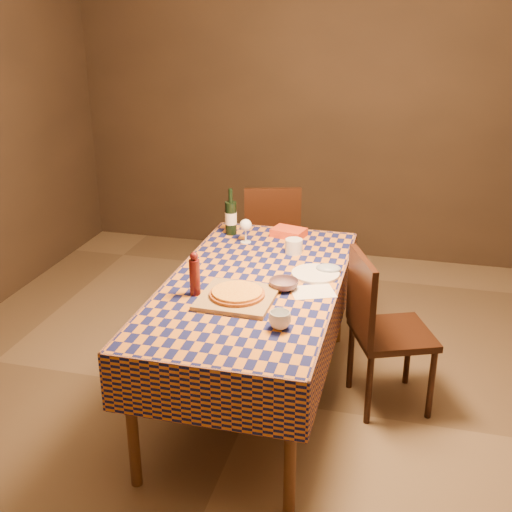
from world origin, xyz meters
name	(u,v)px	position (x,y,z in m)	size (l,w,h in m)	color
room	(254,179)	(0.00, 0.00, 1.35)	(5.00, 5.10, 2.70)	brown
dining_table	(254,294)	(0.00, 0.00, 0.69)	(0.94, 1.84, 0.77)	brown
cutting_board	(237,298)	(-0.02, -0.25, 0.78)	(0.38, 0.38, 0.02)	#9B7A49
pizza	(237,293)	(-0.02, -0.25, 0.81)	(0.34, 0.34, 0.03)	#A04F1A
pepper_mill	(195,275)	(-0.26, -0.24, 0.88)	(0.07, 0.07, 0.24)	#4B1112
bowl	(284,284)	(0.18, -0.06, 0.79)	(0.16, 0.16, 0.05)	#644A54
wine_glass	(246,226)	(-0.20, 0.58, 0.88)	(0.09, 0.09, 0.15)	white
wine_bottle	(231,217)	(-0.34, 0.71, 0.89)	(0.10, 0.10, 0.31)	black
deli_tub	(294,246)	(0.13, 0.47, 0.81)	(0.11, 0.11, 0.09)	silver
takeout_container	(289,232)	(0.04, 0.76, 0.80)	(0.21, 0.15, 0.05)	red
white_plate	(315,274)	(0.32, 0.17, 0.78)	(0.27, 0.27, 0.02)	white
tumbler	(280,320)	(0.25, -0.49, 0.81)	(0.11, 0.11, 0.08)	silver
flour_patch	(313,292)	(0.34, -0.06, 0.77)	(0.22, 0.17, 0.00)	white
flour_bag	(328,268)	(0.38, 0.23, 0.79)	(0.14, 0.11, 0.04)	#90A3B9
chair_far	(271,235)	(-0.22, 1.41, 0.52)	(0.53, 0.53, 0.93)	black
chair_right	(379,324)	(0.69, 0.14, 0.52)	(0.56, 0.55, 0.93)	black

